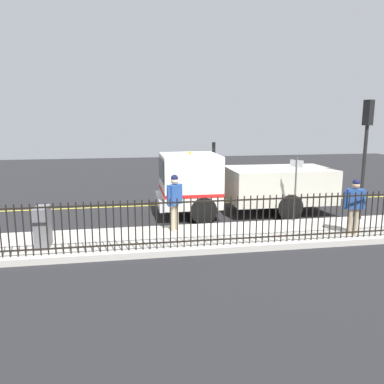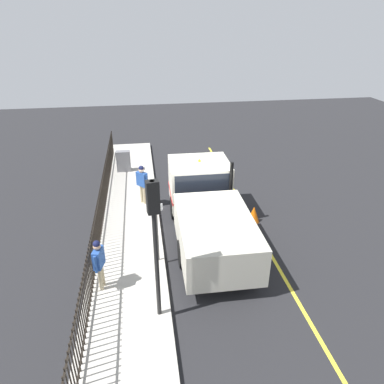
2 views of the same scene
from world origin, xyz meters
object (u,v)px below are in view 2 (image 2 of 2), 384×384
object	(u,v)px
pedestrian_distant	(99,260)
traffic_light_near	(154,225)
work_truck	(206,204)
traffic_cone	(254,214)
utility_cabinet	(124,161)
street_sign	(157,226)
worker_standing	(142,181)

from	to	relation	value
pedestrian_distant	traffic_light_near	distance (m)	2.84
work_truck	traffic_light_near	world-z (taller)	traffic_light_near
pedestrian_distant	traffic_cone	distance (m)	6.81
utility_cabinet	street_sign	size ratio (longest dim) A/B	0.51
utility_cabinet	traffic_cone	world-z (taller)	utility_cabinet
worker_standing	pedestrian_distant	xyz separation A→B (m)	(1.39, 5.33, -0.04)
utility_cabinet	traffic_light_near	bearing A→B (deg)	96.71
traffic_light_near	street_sign	world-z (taller)	traffic_light_near
traffic_light_near	street_sign	distance (m)	2.88
worker_standing	work_truck	bearing A→B (deg)	-1.14
traffic_light_near	traffic_cone	world-z (taller)	traffic_light_near
utility_cabinet	street_sign	bearing A→B (deg)	99.64
worker_standing	street_sign	world-z (taller)	street_sign
pedestrian_distant	utility_cabinet	distance (m)	9.17
pedestrian_distant	utility_cabinet	size ratio (longest dim) A/B	1.52
work_truck	traffic_light_near	distance (m)	4.96
traffic_light_near	worker_standing	bearing A→B (deg)	81.96
work_truck	worker_standing	bearing A→B (deg)	133.82
worker_standing	utility_cabinet	bearing A→B (deg)	149.73
worker_standing	traffic_cone	xyz separation A→B (m)	(-4.50, 2.03, -0.92)
traffic_light_near	street_sign	xyz separation A→B (m)	(-0.13, -2.43, -1.54)
work_truck	utility_cabinet	world-z (taller)	work_truck
traffic_cone	street_sign	xyz separation A→B (m)	(4.08, 2.21, 1.21)
traffic_light_near	traffic_cone	xyz separation A→B (m)	(-4.22, -4.63, -2.75)
pedestrian_distant	traffic_light_near	bearing A→B (deg)	64.99
work_truck	utility_cabinet	size ratio (longest dim) A/B	6.00
work_truck	pedestrian_distant	size ratio (longest dim) A/B	3.94
work_truck	street_sign	size ratio (longest dim) A/B	3.08
worker_standing	utility_cabinet	xyz separation A→B (m)	(0.95, -3.81, -0.53)
pedestrian_distant	street_sign	xyz separation A→B (m)	(-1.81, -1.10, 0.33)
work_truck	traffic_cone	size ratio (longest dim) A/B	9.51
worker_standing	traffic_light_near	size ratio (longest dim) A/B	0.43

